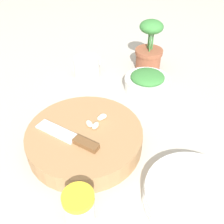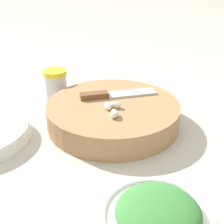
{
  "view_description": "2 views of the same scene",
  "coord_description": "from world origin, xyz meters",
  "px_view_note": "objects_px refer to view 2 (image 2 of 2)",
  "views": [
    {
      "loc": [
        0.5,
        -0.12,
        0.49
      ],
      "look_at": [
        0.01,
        -0.0,
        0.07
      ],
      "focal_mm": 40.0,
      "sensor_mm": 36.0,
      "label": 1
    },
    {
      "loc": [
        -0.27,
        0.46,
        0.35
      ],
      "look_at": [
        -0.0,
        -0.01,
        0.08
      ],
      "focal_mm": 50.0,
      "sensor_mm": 36.0,
      "label": 2
    }
  ],
  "objects_px": {
    "chef_knife": "(114,94)",
    "herb_bowl": "(157,222)",
    "spice_jar": "(56,85)",
    "garlic_cloves": "(113,109)",
    "cutting_board": "(113,114)"
  },
  "relations": [
    {
      "from": "chef_knife",
      "to": "herb_bowl",
      "type": "height_order",
      "value": "same"
    },
    {
      "from": "garlic_cloves",
      "to": "herb_bowl",
      "type": "distance_m",
      "value": 0.29
    },
    {
      "from": "cutting_board",
      "to": "chef_knife",
      "type": "bearing_deg",
      "value": -61.67
    },
    {
      "from": "herb_bowl",
      "to": "spice_jar",
      "type": "distance_m",
      "value": 0.5
    },
    {
      "from": "garlic_cloves",
      "to": "cutting_board",
      "type": "bearing_deg",
      "value": -61.41
    },
    {
      "from": "chef_knife",
      "to": "herb_bowl",
      "type": "bearing_deg",
      "value": -5.23
    },
    {
      "from": "garlic_cloves",
      "to": "herb_bowl",
      "type": "bearing_deg",
      "value": 132.28
    },
    {
      "from": "garlic_cloves",
      "to": "herb_bowl",
      "type": "xyz_separation_m",
      "value": [
        -0.19,
        0.21,
        -0.03
      ]
    },
    {
      "from": "chef_knife",
      "to": "herb_bowl",
      "type": "xyz_separation_m",
      "value": [
        -0.23,
        0.28,
        -0.03
      ]
    },
    {
      "from": "herb_bowl",
      "to": "spice_jar",
      "type": "xyz_separation_m",
      "value": [
        0.41,
        -0.29,
        0.01
      ]
    },
    {
      "from": "cutting_board",
      "to": "garlic_cloves",
      "type": "bearing_deg",
      "value": 118.59
    },
    {
      "from": "herb_bowl",
      "to": "cutting_board",
      "type": "bearing_deg",
      "value": -49.43
    },
    {
      "from": "cutting_board",
      "to": "chef_knife",
      "type": "relative_size",
      "value": 2.0
    },
    {
      "from": "garlic_cloves",
      "to": "herb_bowl",
      "type": "relative_size",
      "value": 0.39
    },
    {
      "from": "herb_bowl",
      "to": "spice_jar",
      "type": "height_order",
      "value": "spice_jar"
    }
  ]
}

